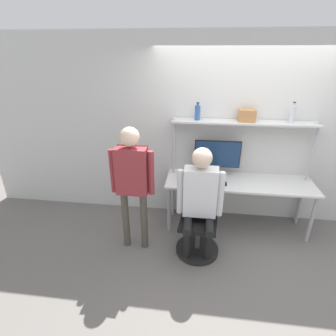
{
  "coord_description": "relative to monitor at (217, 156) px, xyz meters",
  "views": [
    {
      "loc": [
        -0.59,
        -3.07,
        2.44
      ],
      "look_at": [
        -0.96,
        -0.11,
        1.1
      ],
      "focal_mm": 28.0,
      "sensor_mm": 36.0,
      "label": 1
    }
  ],
  "objects": [
    {
      "name": "cell_phone",
      "position": [
        0.11,
        -0.27,
        -0.31
      ],
      "size": [
        0.07,
        0.15,
        0.01
      ],
      "color": "silver",
      "rests_on": "desk"
    },
    {
      "name": "bottle_blue",
      "position": [
        -0.31,
        0.02,
        0.61
      ],
      "size": [
        0.07,
        0.07,
        0.24
      ],
      "color": "#335999",
      "rests_on": "shelf_unit"
    },
    {
      "name": "monitor",
      "position": [
        0.0,
        0.0,
        0.0
      ],
      "size": [
        0.65,
        0.2,
        0.54
      ],
      "color": "black",
      "rests_on": "desk"
    },
    {
      "name": "person_standing",
      "position": [
        -1.05,
        -0.78,
        -0.0
      ],
      "size": [
        0.54,
        0.22,
        1.66
      ],
      "color": "#4C473D",
      "rests_on": "ground_plane"
    },
    {
      "name": "shelf_unit",
      "position": [
        0.32,
        0.02,
        0.31
      ],
      "size": [
        1.96,
        0.26,
        1.57
      ],
      "color": "silver",
      "rests_on": "ground_plane"
    },
    {
      "name": "bottle_clear",
      "position": [
        0.92,
        0.02,
        0.62
      ],
      "size": [
        0.07,
        0.07,
        0.27
      ],
      "color": "silver",
      "rests_on": "shelf_unit"
    },
    {
      "name": "laptop",
      "position": [
        -0.14,
        -0.22,
        -0.25
      ],
      "size": [
        0.35,
        0.23,
        0.23
      ],
      "color": "silver",
      "rests_on": "desk"
    },
    {
      "name": "desk",
      "position": [
        0.32,
        -0.15,
        -0.38
      ],
      "size": [
        2.06,
        0.63,
        0.75
      ],
      "color": "silver",
      "rests_on": "ground_plane"
    },
    {
      "name": "office_chair",
      "position": [
        -0.22,
        -0.75,
        -0.77
      ],
      "size": [
        0.56,
        0.56,
        0.93
      ],
      "color": "black",
      "rests_on": "ground_plane"
    },
    {
      "name": "ground_plane",
      "position": [
        0.32,
        -0.48,
        -1.06
      ],
      "size": [
        12.0,
        12.0,
        0.0
      ],
      "primitive_type": "plane",
      "color": "slate"
    },
    {
      "name": "wall_back",
      "position": [
        0.32,
        0.19,
        0.29
      ],
      "size": [
        8.0,
        0.06,
        2.7
      ],
      "color": "silver",
      "rests_on": "ground_plane"
    },
    {
      "name": "person_seated",
      "position": [
        -0.22,
        -0.8,
        -0.2
      ],
      "size": [
        0.57,
        0.48,
        1.44
      ],
      "color": "black",
      "rests_on": "ground_plane"
    },
    {
      "name": "storage_box",
      "position": [
        0.34,
        0.02,
        0.59
      ],
      "size": [
        0.22,
        0.17,
        0.16
      ],
      "color": "#B27A47",
      "rests_on": "shelf_unit"
    }
  ]
}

